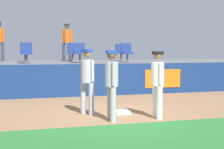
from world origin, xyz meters
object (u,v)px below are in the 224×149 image
(first_base, at_px, (122,112))
(seat_front_center, at_px, (80,52))
(seat_back_left, at_px, (25,51))
(seat_back_right, at_px, (121,51))
(seat_front_right, at_px, (127,52))
(seat_back_center, at_px, (72,51))
(seat_front_left, at_px, (26,52))
(player_fielder_home, at_px, (157,80))
(player_coach_visitor, at_px, (111,80))
(player_runner_visitor, at_px, (87,77))
(spectator_capped, at_px, (67,40))

(first_base, xyz_separation_m, seat_front_center, (-0.28, 5.06, 1.63))
(seat_back_left, bearing_deg, seat_back_right, 0.00)
(seat_front_right, height_order, seat_back_left, same)
(seat_back_center, bearing_deg, seat_front_left, -139.67)
(seat_back_right, bearing_deg, player_fielder_home, -99.95)
(first_base, height_order, player_coach_visitor, player_coach_visitor)
(player_runner_visitor, height_order, spectator_capped, spectator_capped)
(player_runner_visitor, height_order, seat_back_right, seat_back_right)
(spectator_capped, bearing_deg, seat_back_right, 167.90)
(player_fielder_home, bearing_deg, seat_back_right, 171.03)
(first_base, distance_m, seat_back_right, 7.35)
(player_coach_visitor, distance_m, seat_back_right, 8.10)
(seat_back_right, height_order, seat_front_left, same)
(first_base, distance_m, spectator_capped, 8.10)
(seat_back_left, bearing_deg, spectator_capped, 24.48)
(player_fielder_home, xyz_separation_m, seat_back_center, (-1.02, 7.65, 0.68))
(first_base, xyz_separation_m, seat_back_right, (2.05, 6.86, 1.62))
(first_base, xyz_separation_m, spectator_capped, (-0.45, 7.78, 2.20))
(player_fielder_home, distance_m, player_coach_visitor, 1.21)
(seat_back_right, relative_size, spectator_capped, 0.46)
(first_base, xyz_separation_m, player_coach_visitor, (-0.51, -0.79, 0.96))
(first_base, xyz_separation_m, player_fielder_home, (0.71, -0.79, 0.94))
(player_coach_visitor, relative_size, seat_back_left, 2.06)
(seat_front_left, relative_size, spectator_capped, 0.46)
(seat_back_left, height_order, seat_front_center, same)
(seat_front_center, bearing_deg, first_base, -86.80)
(seat_front_center, bearing_deg, seat_back_right, 37.66)
(player_runner_visitor, relative_size, seat_front_left, 2.09)
(first_base, relative_size, seat_back_left, 0.48)
(seat_back_center, bearing_deg, player_runner_visitor, -95.21)
(player_coach_visitor, xyz_separation_m, seat_back_left, (-1.96, 7.66, 0.66))
(player_runner_visitor, xyz_separation_m, seat_front_right, (2.71, 4.91, 0.65))
(seat_back_right, distance_m, spectator_capped, 2.72)
(first_base, relative_size, player_runner_visitor, 0.23)
(first_base, bearing_deg, seat_front_center, 93.20)
(seat_back_center, height_order, seat_front_center, same)
(seat_front_center, bearing_deg, player_coach_visitor, -92.17)
(seat_back_left, bearing_deg, seat_front_right, -22.97)
(seat_back_right, relative_size, seat_front_left, 1.00)
(first_base, bearing_deg, seat_back_right, 73.38)
(seat_front_right, distance_m, seat_back_left, 4.61)
(first_base, relative_size, seat_back_right, 0.48)
(first_base, xyz_separation_m, player_runner_visitor, (-0.92, 0.15, 0.98))
(player_runner_visitor, distance_m, seat_back_left, 6.92)
(seat_back_left, height_order, spectator_capped, spectator_capped)
(seat_front_right, bearing_deg, spectator_capped, 129.34)
(seat_back_left, relative_size, spectator_capped, 0.46)
(first_base, relative_size, seat_front_center, 0.48)
(player_coach_visitor, distance_m, seat_front_right, 6.32)
(player_runner_visitor, bearing_deg, seat_front_center, 138.88)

